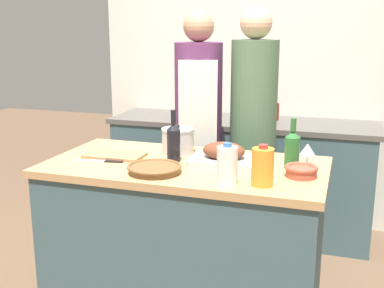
# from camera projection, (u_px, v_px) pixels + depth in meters

# --- Properties ---
(kitchen_island) EXTENTS (1.48, 0.76, 0.94)m
(kitchen_island) POSITION_uv_depth(u_px,v_px,m) (186.00, 245.00, 2.66)
(kitchen_island) COLOR #3D565B
(kitchen_island) RESTS_ON ground_plane
(back_counter) EXTENTS (2.11, 0.60, 0.92)m
(back_counter) POSITION_uv_depth(u_px,v_px,m) (240.00, 175.00, 3.95)
(back_counter) COLOR #3D565B
(back_counter) RESTS_ON ground_plane
(back_wall) EXTENTS (2.61, 0.10, 2.55)m
(back_wall) POSITION_uv_depth(u_px,v_px,m) (252.00, 72.00, 4.08)
(back_wall) COLOR silver
(back_wall) RESTS_ON ground_plane
(roasting_pan) EXTENTS (0.35, 0.26, 0.13)m
(roasting_pan) POSITION_uv_depth(u_px,v_px,m) (224.00, 157.00, 2.49)
(roasting_pan) COLOR #BCBCC1
(roasting_pan) RESTS_ON kitchen_island
(wicker_basket) EXTENTS (0.27, 0.27, 0.04)m
(wicker_basket) POSITION_uv_depth(u_px,v_px,m) (154.00, 169.00, 2.38)
(wicker_basket) COLOR brown
(wicker_basket) RESTS_ON kitchen_island
(cutting_board) EXTENTS (0.33, 0.19, 0.02)m
(cutting_board) POSITION_uv_depth(u_px,v_px,m) (115.00, 155.00, 2.68)
(cutting_board) COLOR #AD7F51
(cutting_board) RESTS_ON kitchen_island
(stock_pot) EXTENTS (0.19, 0.19, 0.17)m
(stock_pot) POSITION_uv_depth(u_px,v_px,m) (178.00, 141.00, 2.76)
(stock_pot) COLOR #B7B7BC
(stock_pot) RESTS_ON kitchen_island
(mixing_bowl) EXTENTS (0.16, 0.16, 0.06)m
(mixing_bowl) POSITION_uv_depth(u_px,v_px,m) (301.00, 171.00, 2.31)
(mixing_bowl) COLOR #A84C38
(mixing_bowl) RESTS_ON kitchen_island
(juice_jug) EXTENTS (0.10, 0.10, 0.19)m
(juice_jug) POSITION_uv_depth(u_px,v_px,m) (263.00, 167.00, 2.17)
(juice_jug) COLOR orange
(juice_jug) RESTS_ON kitchen_island
(milk_jug) EXTENTS (0.10, 0.10, 0.20)m
(milk_jug) POSITION_uv_depth(u_px,v_px,m) (227.00, 166.00, 2.18)
(milk_jug) COLOR white
(milk_jug) RESTS_ON kitchen_island
(wine_bottle_green) EXTENTS (0.08, 0.08, 0.26)m
(wine_bottle_green) POSITION_uv_depth(u_px,v_px,m) (292.00, 148.00, 2.45)
(wine_bottle_green) COLOR #28662D
(wine_bottle_green) RESTS_ON kitchen_island
(wine_bottle_dark) EXTENTS (0.07, 0.07, 0.28)m
(wine_bottle_dark) POSITION_uv_depth(u_px,v_px,m) (174.00, 141.00, 2.57)
(wine_bottle_dark) COLOR black
(wine_bottle_dark) RESTS_ON kitchen_island
(wine_glass_left) EXTENTS (0.08, 0.08, 0.12)m
(wine_glass_left) POSITION_uv_depth(u_px,v_px,m) (307.00, 150.00, 2.50)
(wine_glass_left) COLOR silver
(wine_glass_left) RESTS_ON kitchen_island
(knife_chef) EXTENTS (0.27, 0.07, 0.01)m
(knife_chef) POSITION_uv_depth(u_px,v_px,m) (101.00, 161.00, 2.59)
(knife_chef) COLOR #B7B7BC
(knife_chef) RESTS_ON kitchen_island
(condiment_bottle_tall) EXTENTS (0.06, 0.06, 0.16)m
(condiment_bottle_tall) POSITION_uv_depth(u_px,v_px,m) (275.00, 111.00, 3.82)
(condiment_bottle_tall) COLOR maroon
(condiment_bottle_tall) RESTS_ON back_counter
(condiment_bottle_short) EXTENTS (0.06, 0.06, 0.15)m
(condiment_bottle_short) POSITION_uv_depth(u_px,v_px,m) (270.00, 114.00, 3.73)
(condiment_bottle_short) COLOR maroon
(condiment_bottle_short) RESTS_ON back_counter
(person_cook_aproned) EXTENTS (0.32, 0.35, 1.75)m
(person_cook_aproned) POSITION_uv_depth(u_px,v_px,m) (198.00, 127.00, 3.29)
(person_cook_aproned) COLOR beige
(person_cook_aproned) RESTS_ON ground_plane
(person_cook_guest) EXTENTS (0.31, 0.31, 1.77)m
(person_cook_guest) POSITION_uv_depth(u_px,v_px,m) (253.00, 127.00, 3.20)
(person_cook_guest) COLOR beige
(person_cook_guest) RESTS_ON ground_plane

